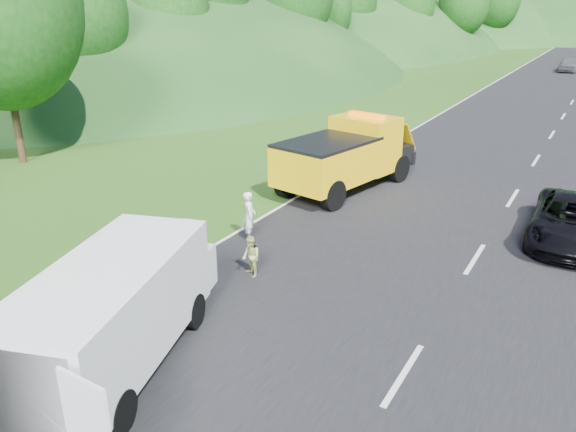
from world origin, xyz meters
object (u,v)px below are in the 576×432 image
Objects in this scene: tow_truck at (347,155)px; child at (252,276)px; woman at (250,240)px; white_van at (116,308)px; passing_suv at (568,242)px; suitcase at (187,229)px.

tow_truck is 8.15m from child.
white_van is at bearing 156.53° from woman.
white_van is 13.26m from passing_suv.
woman is 0.31× the size of passing_suv.
suitcase is at bearing -152.59° from passing_suv.
white_van is at bearing -62.32° from suitcase.
passing_suv is at bearing 28.78° from suitcase.
tow_truck reaches higher than woman.
tow_truck is 7.26m from suitcase.
passing_suv is (10.06, 5.52, -0.31)m from suitcase.
woman is 2.44× the size of suitcase.
woman is (-0.43, -6.01, -1.35)m from tow_truck.
woman is at bearing -82.94° from tow_truck.
suitcase is (-3.06, 1.12, 0.31)m from child.
suitcase is (-2.13, -6.86, -1.03)m from tow_truck.
suitcase reaches higher than child.
white_van is at bearing -59.20° from child.
passing_suv reaches higher than child.
tow_truck is 6.17m from woman.
white_van is 6.19× the size of child.
woman is at bearing 26.69° from suitcase.
suitcase is at bearing 82.42° from woman.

